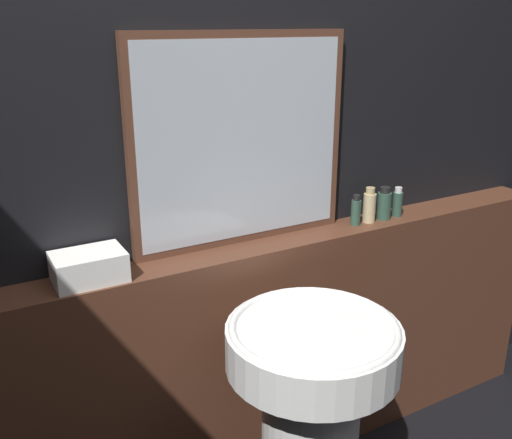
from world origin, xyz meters
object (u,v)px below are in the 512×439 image
lotion_bottle (384,204)px  mirror (242,142)px  shampoo_bottle (356,211)px  body_wash_bottle (397,203)px  pedestal_sink (310,419)px  conditioner_bottle (369,206)px  towel_stack (89,267)px

lotion_bottle → mirror: bearing=173.9°
shampoo_bottle → body_wash_bottle: bearing=0.0°
mirror → body_wash_bottle: 0.73m
shampoo_bottle → lotion_bottle: lotion_bottle is taller
pedestal_sink → conditioner_bottle: (0.54, 0.42, 0.48)m
shampoo_bottle → conditioner_bottle: bearing=0.0°
mirror → shampoo_bottle: (0.45, -0.06, -0.30)m
pedestal_sink → mirror: (0.03, 0.48, 0.77)m
pedestal_sink → body_wash_bottle: (0.69, 0.42, 0.47)m
towel_stack → lotion_bottle: bearing=-0.0°
lotion_bottle → pedestal_sink: bearing=-145.9°
mirror → conditioner_bottle: mirror is taller
conditioner_bottle → towel_stack: bearing=180.0°
towel_stack → conditioner_bottle: conditioner_bottle is taller
mirror → body_wash_bottle: size_ratio=6.67×
towel_stack → lotion_bottle: size_ratio=1.62×
shampoo_bottle → mirror: bearing=172.1°
towel_stack → pedestal_sink: bearing=-38.7°
lotion_bottle → conditioner_bottle: bearing=180.0°
mirror → towel_stack: 0.63m
lotion_bottle → body_wash_bottle: (0.07, 0.00, -0.00)m
pedestal_sink → conditioner_bottle: size_ratio=6.20×
towel_stack → conditioner_bottle: size_ratio=1.52×
pedestal_sink → towel_stack: bearing=141.3°
body_wash_bottle → pedestal_sink: bearing=-148.7°
towel_stack → body_wash_bottle: bearing=0.0°
shampoo_bottle → lotion_bottle: (0.14, 0.00, 0.00)m
pedestal_sink → shampoo_bottle: (0.48, 0.42, 0.47)m
shampoo_bottle → body_wash_bottle: 0.21m
towel_stack → shampoo_bottle: (1.00, -0.00, 0.01)m
towel_stack → shampoo_bottle: size_ratio=1.77×
mirror → lotion_bottle: (0.59, -0.06, -0.29)m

